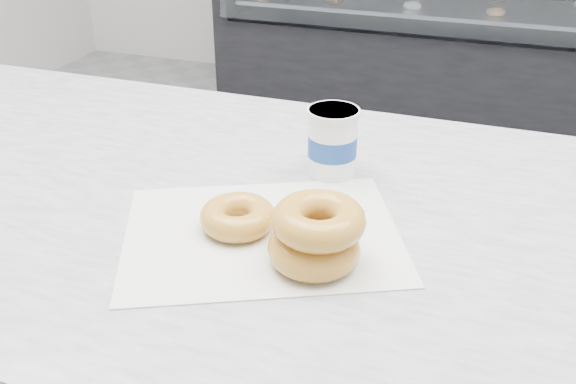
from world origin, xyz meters
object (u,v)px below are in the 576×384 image
(donut_stack, at_px, (316,235))
(coffee_cup, at_px, (332,141))
(display_case, at_px, (454,24))
(donut_single, at_px, (238,217))

(donut_stack, relative_size, coffee_cup, 1.27)
(display_case, distance_m, donut_single, 2.82)
(coffee_cup, bearing_deg, donut_stack, -100.70)
(display_case, height_order, donut_stack, display_case)
(donut_single, relative_size, donut_stack, 0.75)
(display_case, relative_size, coffee_cup, 23.76)
(donut_stack, xyz_separation_m, coffee_cup, (-0.04, 0.23, 0.01))
(donut_stack, bearing_deg, coffee_cup, 101.26)
(coffee_cup, bearing_deg, donut_single, -132.21)
(donut_single, bearing_deg, donut_stack, -18.52)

